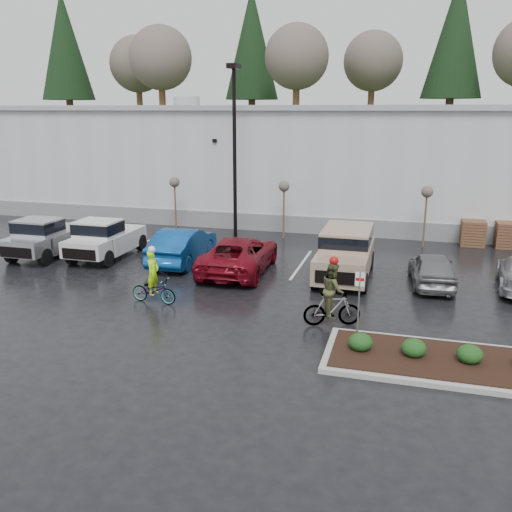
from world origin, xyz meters
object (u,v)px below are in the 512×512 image
(car_red, at_px, (239,254))
(suv_tan, at_px, (345,254))
(cyclist_olive, at_px, (332,301))
(sapling_west, at_px, (175,185))
(lamppost, at_px, (234,134))
(sapling_mid, at_px, (284,189))
(car_grey, at_px, (432,269))
(cyclist_hivis, at_px, (154,285))
(sapling_east, at_px, (427,195))
(pallet_stack_b, at_px, (508,235))
(pickup_silver, at_px, (51,235))
(pickup_white, at_px, (109,237))
(fire_lane_sign, at_px, (359,296))
(car_blue, at_px, (183,245))
(pallet_stack_a, at_px, (473,233))

(car_red, bearing_deg, suv_tan, -178.00)
(cyclist_olive, bearing_deg, car_red, 24.77)
(sapling_west, height_order, suv_tan, sapling_west)
(car_red, bearing_deg, lamppost, -73.01)
(sapling_mid, relative_size, car_grey, 0.79)
(lamppost, height_order, sapling_mid, lamppost)
(car_grey, bearing_deg, cyclist_hivis, 21.82)
(sapling_east, distance_m, pallet_stack_b, 4.78)
(lamppost, distance_m, pickup_silver, 10.65)
(suv_tan, distance_m, car_grey, 3.57)
(pallet_stack_b, xyz_separation_m, pickup_white, (-19.05, -7.07, 0.30))
(pallet_stack_b, xyz_separation_m, car_grey, (-3.99, -7.58, 0.02))
(car_grey, xyz_separation_m, cyclist_olive, (-3.34, -5.38, 0.18))
(sapling_mid, height_order, car_red, sapling_mid)
(sapling_east, bearing_deg, sapling_west, 180.00)
(sapling_mid, height_order, pickup_silver, sapling_mid)
(fire_lane_sign, distance_m, cyclist_olive, 1.36)
(fire_lane_sign, xyz_separation_m, car_blue, (-8.74, 6.67, -0.58))
(car_blue, xyz_separation_m, cyclist_olive, (7.81, -5.83, 0.04))
(sapling_east, xyz_separation_m, pickup_white, (-14.85, -6.07, -1.75))
(sapling_mid, distance_m, car_grey, 10.34)
(car_blue, relative_size, car_grey, 1.24)
(car_red, bearing_deg, cyclist_olive, 131.13)
(sapling_mid, xyz_separation_m, cyclist_hivis, (-2.32, -11.54, -2.05))
(sapling_east, xyz_separation_m, pickup_silver, (-17.76, -6.57, -1.75))
(pallet_stack_a, xyz_separation_m, car_blue, (-13.44, -7.13, 0.15))
(lamppost, xyz_separation_m, car_red, (2.05, -5.86, -4.89))
(fire_lane_sign, bearing_deg, cyclist_olive, 137.85)
(sapling_west, bearing_deg, pallet_stack_a, 3.47)
(sapling_mid, xyz_separation_m, cyclist_olive, (4.37, -11.96, -1.86))
(car_blue, height_order, car_red, car_blue)
(sapling_mid, height_order, car_grey, sapling_mid)
(pallet_stack_a, relative_size, pallet_stack_b, 1.00)
(lamppost, xyz_separation_m, cyclist_olive, (6.87, -10.96, -4.82))
(fire_lane_sign, xyz_separation_m, car_grey, (2.41, 6.22, -0.71))
(sapling_east, distance_m, cyclist_hivis, 15.29)
(sapling_west, bearing_deg, sapling_east, 0.00)
(pallet_stack_a, relative_size, cyclist_olive, 0.56)
(sapling_east, relative_size, car_red, 0.56)
(pickup_silver, xyz_separation_m, car_blue, (6.83, 0.43, -0.15))
(cyclist_hivis, bearing_deg, sapling_east, -36.18)
(fire_lane_sign, bearing_deg, pickup_silver, 158.17)
(sapling_mid, height_order, sapling_east, same)
(sapling_mid, relative_size, car_blue, 0.64)
(sapling_mid, relative_size, car_red, 0.56)
(sapling_mid, xyz_separation_m, pickup_white, (-7.35, -6.07, -1.75))
(pickup_white, distance_m, suv_tan, 11.51)
(sapling_west, bearing_deg, pickup_white, -97.96)
(car_blue, bearing_deg, cyclist_hivis, 99.69)
(sapling_west, bearing_deg, car_blue, -63.46)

